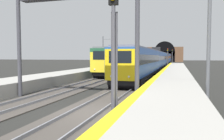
{
  "coord_description": "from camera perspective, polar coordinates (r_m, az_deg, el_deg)",
  "views": [
    {
      "loc": [
        -10.62,
        -4.39,
        2.9
      ],
      "look_at": [
        9.28,
        1.42,
        1.64
      ],
      "focal_mm": 36.47,
      "sensor_mm": 36.0,
      "label": 1
    }
  ],
  "objects": [
    {
      "name": "ground_plane",
      "position": [
        11.85,
        -6.12,
        -10.72
      ],
      "size": [
        320.0,
        320.0,
        0.0
      ],
      "primitive_type": "plane",
      "color": "black"
    },
    {
      "name": "platform_right",
      "position": [
        10.9,
        13.75,
        -9.39
      ],
      "size": [
        112.0,
        3.58,
        0.99
      ],
      "primitive_type": "cube",
      "color": "#9E9B93",
      "rests_on": "ground_plane"
    },
    {
      "name": "platform_right_edge_strip",
      "position": [
        10.97,
        5.68,
        -6.56
      ],
      "size": [
        112.0,
        0.5,
        0.01
      ],
      "primitive_type": "cube",
      "color": "yellow",
      "rests_on": "platform_right"
    },
    {
      "name": "track_main_line",
      "position": [
        11.84,
        -6.12,
        -10.53
      ],
      "size": [
        160.0,
        3.19,
        0.21
      ],
      "color": "#423D38",
      "rests_on": "ground_plane"
    },
    {
      "name": "track_adjacent_line",
      "position": [
        14.21,
        -23.78,
        -8.44
      ],
      "size": [
        160.0,
        3.18,
        0.21
      ],
      "color": "#423D38",
      "rests_on": "ground_plane"
    },
    {
      "name": "train_main_approaching",
      "position": [
        57.36,
        11.89,
        2.7
      ],
      "size": [
        79.14,
        2.97,
        4.76
      ],
      "rotation": [
        0.0,
        0.0,
        3.13
      ],
      "color": "#264C99",
      "rests_on": "ground_plane"
    },
    {
      "name": "train_adjacent_platform",
      "position": [
        45.85,
        4.95,
        2.74
      ],
      "size": [
        38.32,
        3.06,
        4.08
      ],
      "rotation": [
        0.0,
        0.0,
        3.15
      ],
      "color": "#235638",
      "rests_on": "ground_plane"
    },
    {
      "name": "railway_signal_near",
      "position": [
        9.46,
        0.39,
        6.08
      ],
      "size": [
        0.39,
        0.38,
        5.74
      ],
      "rotation": [
        0.0,
        0.0,
        3.14
      ],
      "color": "#4C4C54",
      "rests_on": "ground_plane"
    },
    {
      "name": "railway_signal_mid",
      "position": [
        58.6,
        13.76,
        3.36
      ],
      "size": [
        0.39,
        0.38,
        4.9
      ],
      "rotation": [
        0.0,
        0.0,
        3.14
      ],
      "color": "#38383D",
      "rests_on": "ground_plane"
    },
    {
      "name": "railway_signal_far",
      "position": [
        102.72,
        14.86,
        3.75
      ],
      "size": [
        0.39,
        0.38,
        6.02
      ],
      "rotation": [
        0.0,
        0.0,
        3.14
      ],
      "color": "#4C4C54",
      "rests_on": "ground_plane"
    },
    {
      "name": "overhead_signal_gantry",
      "position": [
        15.61,
        -9.7,
        13.66
      ],
      "size": [
        0.7,
        8.82,
        7.55
      ],
      "color": "#3F3F47",
      "rests_on": "ground_plane"
    },
    {
      "name": "tunnel_portal",
      "position": [
        118.96,
        13.07,
        3.83
      ],
      "size": [
        2.84,
        18.1,
        10.37
      ],
      "color": "brown",
      "rests_on": "ground_plane"
    },
    {
      "name": "catenary_mast_near",
      "position": [
        47.66,
        -2.21,
        4.36
      ],
      "size": [
        0.22,
        2.49,
        7.03
      ],
      "color": "#595B60",
      "rests_on": "ground_plane"
    },
    {
      "name": "catenary_mast_far",
      "position": [
        15.07,
        23.01,
        8.76
      ],
      "size": [
        0.22,
        2.29,
        8.48
      ],
      "color": "#595B60",
      "rests_on": "ground_plane"
    }
  ]
}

